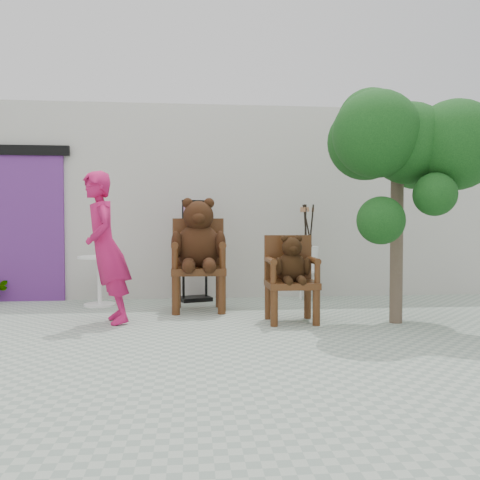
{
  "coord_description": "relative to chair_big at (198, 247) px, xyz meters",
  "views": [
    {
      "loc": [
        -0.49,
        -5.28,
        1.19
      ],
      "look_at": [
        0.15,
        1.34,
        0.95
      ],
      "focal_mm": 38.0,
      "sensor_mm": 36.0,
      "label": 1
    }
  ],
  "objects": [
    {
      "name": "tree",
      "position": [
        2.36,
        -1.02,
        1.24
      ],
      "size": [
        1.87,
        1.65,
        2.82
      ],
      "rotation": [
        0.0,
        0.0,
        -0.34
      ],
      "color": "#46372A",
      "rests_on": "ground"
    },
    {
      "name": "chair_big",
      "position": [
        0.0,
        0.0,
        0.0
      ],
      "size": [
        0.72,
        0.79,
        1.51
      ],
      "color": "#3E200D",
      "rests_on": "ground"
    },
    {
      "name": "person",
      "position": [
        -1.08,
        -0.77,
        0.03
      ],
      "size": [
        0.6,
        0.74,
        1.77
      ],
      "primitive_type": "imported",
      "rotation": [
        0.0,
        0.0,
        -1.26
      ],
      "color": "#BA1755",
      "rests_on": "ground"
    },
    {
      "name": "stool_bucket",
      "position": [
        1.68,
        0.79,
        -0.21
      ],
      "size": [
        0.32,
        0.32,
        1.45
      ],
      "rotation": [
        0.0,
        0.0,
        0.35
      ],
      "color": "white",
      "rests_on": "ground"
    },
    {
      "name": "doorway",
      "position": [
        -2.6,
        1.08,
        0.31
      ],
      "size": [
        1.4,
        0.11,
        2.33
      ],
      "color": "#5F2878",
      "rests_on": "ground"
    },
    {
      "name": "back_wall",
      "position": [
        0.4,
        1.6,
        0.65
      ],
      "size": [
        9.0,
        1.0,
        3.0
      ],
      "primitive_type": "cube",
      "color": "beige",
      "rests_on": "ground"
    },
    {
      "name": "display_stand",
      "position": [
        -0.04,
        0.85,
        -0.27
      ],
      "size": [
        0.54,
        0.47,
        1.51
      ],
      "rotation": [
        0.0,
        0.0,
        0.32
      ],
      "color": "black",
      "rests_on": "ground"
    },
    {
      "name": "chair_small",
      "position": [
        1.08,
        -0.86,
        -0.23
      ],
      "size": [
        0.59,
        0.55,
        1.03
      ],
      "color": "#3E200D",
      "rests_on": "ground"
    },
    {
      "name": "ground_plane",
      "position": [
        0.4,
        -1.5,
        -0.85
      ],
      "size": [
        60.0,
        60.0,
        0.0
      ],
      "primitive_type": "plane",
      "color": "#9BA796",
      "rests_on": "ground"
    },
    {
      "name": "cafe_table",
      "position": [
        -1.39,
        0.53,
        -0.41
      ],
      "size": [
        0.6,
        0.6,
        0.7
      ],
      "rotation": [
        0.0,
        0.0,
        0.09
      ],
      "color": "white",
      "rests_on": "ground"
    }
  ]
}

